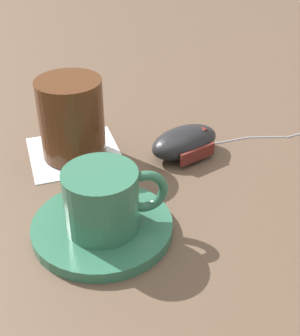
{
  "coord_description": "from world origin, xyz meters",
  "views": [
    {
      "loc": [
        0.07,
        0.49,
        0.33
      ],
      "look_at": [
        -0.07,
        0.06,
        0.03
      ],
      "focal_mm": 50.0,
      "sensor_mm": 36.0,
      "label": 1
    }
  ],
  "objects_px": {
    "saucer": "(106,226)",
    "drinking_glass": "(73,118)",
    "coffee_cup": "(105,199)",
    "computer_mouse": "(185,143)"
  },
  "relations": [
    {
      "from": "drinking_glass",
      "to": "coffee_cup",
      "type": "bearing_deg",
      "value": 90.52
    },
    {
      "from": "saucer",
      "to": "coffee_cup",
      "type": "bearing_deg",
      "value": 88.3
    },
    {
      "from": "computer_mouse",
      "to": "drinking_glass",
      "type": "distance_m",
      "value": 0.15
    },
    {
      "from": "coffee_cup",
      "to": "drinking_glass",
      "type": "relative_size",
      "value": 1.02
    },
    {
      "from": "saucer",
      "to": "coffee_cup",
      "type": "xyz_separation_m",
      "value": [
        0.0,
        0.01,
        0.04
      ]
    },
    {
      "from": "computer_mouse",
      "to": "drinking_glass",
      "type": "height_order",
      "value": "drinking_glass"
    },
    {
      "from": "saucer",
      "to": "drinking_glass",
      "type": "height_order",
      "value": "drinking_glass"
    },
    {
      "from": "saucer",
      "to": "computer_mouse",
      "type": "relative_size",
      "value": 1.35
    },
    {
      "from": "coffee_cup",
      "to": "computer_mouse",
      "type": "relative_size",
      "value": 0.96
    },
    {
      "from": "coffee_cup",
      "to": "saucer",
      "type": "bearing_deg",
      "value": -91.7
    }
  ]
}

